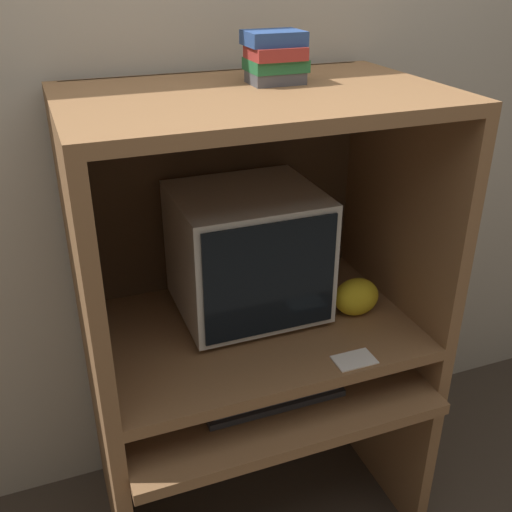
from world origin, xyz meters
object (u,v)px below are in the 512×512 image
object	(u,v)px
book_stack	(275,57)
crt_monitor	(247,252)
keyboard	(271,395)
snack_bag	(356,297)
mouse	(349,375)

from	to	relation	value
book_stack	crt_monitor	bearing A→B (deg)	176.05
crt_monitor	keyboard	bearing A→B (deg)	-94.52
crt_monitor	book_stack	size ratio (longest dim) A/B	2.74
crt_monitor	book_stack	distance (m)	0.57
keyboard	snack_bag	xyz separation A→B (m)	(0.33, 0.12, 0.20)
keyboard	book_stack	world-z (taller)	book_stack
keyboard	mouse	distance (m)	0.26
keyboard	snack_bag	size ratio (longest dim) A/B	2.89
mouse	crt_monitor	bearing A→B (deg)	133.51
mouse	book_stack	world-z (taller)	book_stack
crt_monitor	snack_bag	xyz separation A→B (m)	(0.31, -0.14, -0.15)
book_stack	mouse	bearing A→B (deg)	-57.12
book_stack	snack_bag	bearing A→B (deg)	-29.42
keyboard	book_stack	xyz separation A→B (m)	(0.10, 0.25, 0.91)
mouse	book_stack	xyz separation A→B (m)	(-0.16, 0.25, 0.91)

